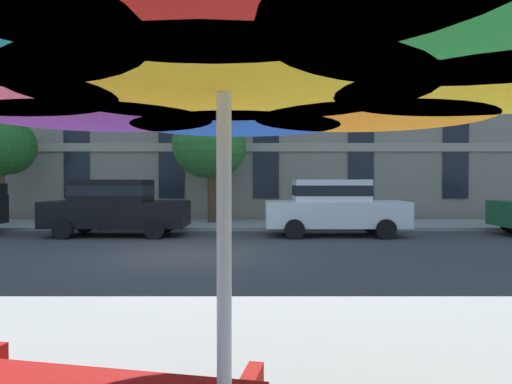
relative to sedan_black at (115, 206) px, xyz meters
name	(u,v)px	position (x,y,z in m)	size (l,w,h in m)	color
ground_plane	(187,254)	(2.84, -3.70, -0.95)	(120.00, 120.00, 0.00)	#38383A
sidewalk_far	(213,225)	(2.84, 3.10, -0.89)	(56.00, 3.60, 0.12)	gray
apartment_building	(226,98)	(2.84, 11.29, 5.45)	(40.86, 12.08, 12.80)	gray
sedan_black	(115,206)	(0.00, 0.00, 0.00)	(4.40, 1.98, 1.78)	black
sedan_white	(333,206)	(6.90, 0.00, 0.00)	(4.40, 1.98, 1.78)	silver
street_tree_middle	(208,144)	(2.59, 3.69, 2.25)	(2.96, 2.79, 4.64)	#4C3823
patio_umbrella	(223,43)	(4.32, -12.70, 1.30)	(3.49, 3.49, 2.51)	silver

